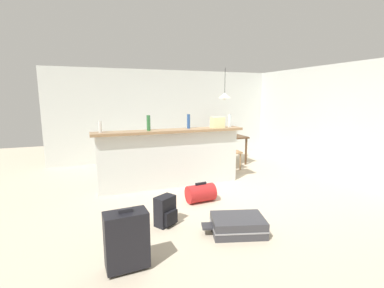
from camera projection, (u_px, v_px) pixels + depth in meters
ground_plane at (217, 192)px, 5.27m from camera, size 13.00×13.00×0.05m
wall_back at (171, 115)px, 7.86m from camera, size 6.60×0.10×2.50m
wall_right at (330, 120)px, 6.39m from camera, size 0.10×6.00×2.50m
partition_half_wall at (171, 160)px, 5.42m from camera, size 2.80×0.20×1.10m
bar_countertop at (171, 131)px, 5.32m from camera, size 2.96×0.40×0.05m
bottle_white at (100, 127)px, 4.86m from camera, size 0.06×0.06×0.20m
bottle_green at (149, 123)px, 5.14m from camera, size 0.07×0.07×0.29m
bottle_blue at (189, 121)px, 5.49m from camera, size 0.06×0.06×0.28m
bottle_clear at (230, 121)px, 5.75m from camera, size 0.07×0.07×0.26m
grocery_bag at (218, 122)px, 5.59m from camera, size 0.26×0.18×0.22m
dining_table at (224, 140)px, 7.31m from camera, size 1.10×0.80×0.74m
dining_chair_near_partition at (230, 148)px, 6.84m from camera, size 0.40×0.40×0.93m
dining_chair_far_side at (215, 141)px, 7.86m from camera, size 0.48×0.48×0.93m
pendant_lamp at (225, 95)px, 7.14m from camera, size 0.34×0.34×0.81m
suitcase_flat_charcoal at (238, 225)px, 3.63m from camera, size 0.89×0.67×0.22m
backpack_black at (165, 211)px, 3.84m from camera, size 0.33×0.33×0.42m
suitcase_upright_black at (127, 240)px, 2.84m from camera, size 0.45×0.27×0.67m
duffel_bag_red at (201, 193)px, 4.71m from camera, size 0.50×0.33×0.34m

